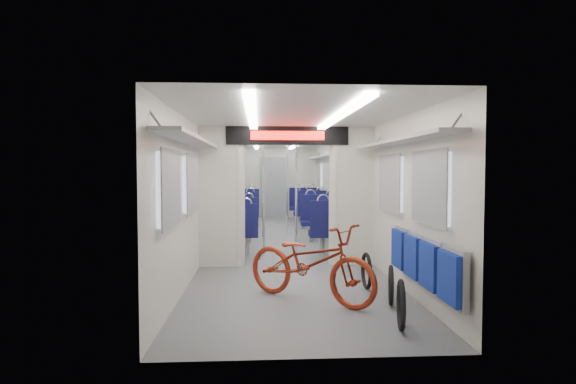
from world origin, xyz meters
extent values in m
plane|color=#515456|center=(0.00, 0.00, 0.00)|extent=(12.00, 12.00, 0.00)
cube|color=beige|center=(-1.45, 0.00, 1.15)|extent=(0.02, 12.00, 2.30)
cube|color=beige|center=(1.45, 0.00, 1.15)|extent=(0.02, 12.00, 2.30)
cube|color=beige|center=(0.00, 6.00, 1.15)|extent=(2.90, 0.02, 2.30)
cube|color=beige|center=(0.00, -6.00, 1.15)|extent=(2.90, 0.02, 2.30)
cube|color=silver|center=(0.00, 0.00, 2.30)|extent=(2.90, 12.00, 0.02)
cube|color=white|center=(-0.55, 0.00, 2.27)|extent=(0.12, 11.40, 0.04)
cube|color=white|center=(0.55, 0.00, 2.27)|extent=(0.12, 11.40, 0.04)
cube|color=beige|center=(-1.12, -2.00, 1.00)|extent=(0.65, 0.18, 2.00)
cube|color=beige|center=(1.12, -2.00, 1.00)|extent=(0.65, 0.18, 2.00)
cube|color=beige|center=(0.00, -2.00, 2.15)|extent=(2.90, 0.18, 0.30)
cylinder|color=beige|center=(-0.80, -2.00, 1.00)|extent=(0.20, 0.20, 2.00)
cylinder|color=beige|center=(0.80, -2.00, 1.00)|extent=(0.20, 0.20, 2.00)
cube|color=black|center=(0.00, -2.11, 2.15)|extent=(2.00, 0.03, 0.30)
cube|color=#FF0C07|center=(0.00, -2.13, 2.15)|extent=(1.20, 0.02, 0.14)
cube|color=silver|center=(-1.42, -4.80, 1.40)|extent=(0.04, 1.00, 0.75)
cube|color=silver|center=(1.42, -4.80, 1.40)|extent=(0.04, 1.00, 0.75)
cube|color=silver|center=(-1.42, -3.20, 1.40)|extent=(0.04, 1.00, 0.75)
cube|color=silver|center=(1.42, -3.20, 1.40)|extent=(0.04, 1.00, 0.75)
cube|color=silver|center=(-1.42, -0.50, 1.40)|extent=(0.04, 1.00, 0.75)
cube|color=silver|center=(1.42, -0.50, 1.40)|extent=(0.04, 1.00, 0.75)
cube|color=silver|center=(-1.42, 1.40, 1.40)|extent=(0.04, 1.00, 0.75)
cube|color=silver|center=(1.42, 1.40, 1.40)|extent=(0.04, 1.00, 0.75)
cube|color=silver|center=(-1.42, 3.30, 1.40)|extent=(0.04, 1.00, 0.75)
cube|color=silver|center=(1.42, 3.30, 1.40)|extent=(0.04, 1.00, 0.75)
cube|color=silver|center=(-1.42, 5.10, 1.40)|extent=(0.04, 1.00, 0.75)
cube|color=silver|center=(1.42, 5.10, 1.40)|extent=(0.04, 1.00, 0.75)
cube|color=gray|center=(-1.27, -4.00, 1.95)|extent=(0.30, 3.60, 0.04)
cube|color=gray|center=(1.27, -4.00, 1.95)|extent=(0.30, 3.60, 0.04)
cube|color=gray|center=(-1.27, 2.00, 1.95)|extent=(0.30, 7.60, 0.04)
cube|color=gray|center=(1.27, 2.00, 1.95)|extent=(0.30, 7.60, 0.04)
cube|color=gray|center=(0.00, 5.94, 1.00)|extent=(0.90, 0.05, 2.00)
imported|color=maroon|center=(0.15, -4.22, 0.48)|extent=(1.79, 1.66, 0.95)
cube|color=gray|center=(1.38, -5.59, 0.58)|extent=(0.06, 0.50, 0.57)
cube|color=navy|center=(1.32, -5.59, 0.58)|extent=(0.06, 0.46, 0.48)
cube|color=gray|center=(1.38, -5.04, 0.58)|extent=(0.06, 0.50, 0.57)
cube|color=navy|center=(1.32, -5.04, 0.58)|extent=(0.06, 0.46, 0.48)
cube|color=gray|center=(1.38, -4.49, 0.58)|extent=(0.06, 0.50, 0.57)
cube|color=navy|center=(1.32, -4.49, 0.58)|extent=(0.06, 0.46, 0.48)
cube|color=gray|center=(1.38, -3.94, 0.58)|extent=(0.06, 0.50, 0.57)
cube|color=navy|center=(1.32, -3.94, 0.58)|extent=(0.06, 0.46, 0.48)
torus|color=black|center=(0.94, -5.34, 0.23)|extent=(0.15, 0.51, 0.51)
torus|color=black|center=(1.08, -4.45, 0.21)|extent=(0.16, 0.48, 0.48)
torus|color=black|center=(0.96, -3.69, 0.22)|extent=(0.06, 0.49, 0.49)
cube|color=#0C0D38|center=(-0.70, -1.05, 0.40)|extent=(0.43, 0.40, 0.10)
cylinder|color=gray|center=(-0.70, -1.05, 0.17)|extent=(0.10, 0.10, 0.35)
cube|color=#0C0D38|center=(-0.70, -1.22, 0.71)|extent=(0.43, 0.08, 0.53)
torus|color=silver|center=(-0.70, -1.22, 0.98)|extent=(0.22, 0.03, 0.22)
cube|color=#0C0D38|center=(-0.70, 0.57, 0.40)|extent=(0.43, 0.40, 0.10)
cylinder|color=gray|center=(-0.70, 0.57, 0.17)|extent=(0.10, 0.10, 0.35)
cube|color=#0C0D38|center=(-0.70, 0.74, 0.71)|extent=(0.43, 0.08, 0.53)
torus|color=silver|center=(-0.70, 0.74, 0.98)|extent=(0.22, 0.03, 0.22)
cube|color=#0C0D38|center=(-1.17, -1.05, 0.40)|extent=(0.43, 0.40, 0.10)
cylinder|color=gray|center=(-1.17, -1.05, 0.17)|extent=(0.10, 0.10, 0.35)
cube|color=#0C0D38|center=(-1.17, -1.22, 0.71)|extent=(0.43, 0.08, 0.53)
torus|color=silver|center=(-1.17, -1.22, 0.98)|extent=(0.22, 0.03, 0.22)
cube|color=#0C0D38|center=(-1.17, 0.57, 0.40)|extent=(0.43, 0.40, 0.10)
cylinder|color=gray|center=(-1.17, 0.57, 0.17)|extent=(0.10, 0.10, 0.35)
cube|color=#0C0D38|center=(-1.17, 0.74, 0.71)|extent=(0.43, 0.08, 0.53)
torus|color=silver|center=(-1.17, 0.74, 0.98)|extent=(0.22, 0.03, 0.22)
cube|color=#0C0D38|center=(0.70, -1.11, 0.40)|extent=(0.48, 0.44, 0.10)
cylinder|color=gray|center=(0.70, -1.11, 0.17)|extent=(0.10, 0.10, 0.35)
cube|color=#0C0D38|center=(0.70, -1.29, 0.74)|extent=(0.48, 0.08, 0.58)
torus|color=silver|center=(0.70, -1.29, 1.03)|extent=(0.24, 0.03, 0.24)
cube|color=#0C0D38|center=(0.70, 0.68, 0.40)|extent=(0.48, 0.44, 0.10)
cylinder|color=gray|center=(0.70, 0.68, 0.17)|extent=(0.10, 0.10, 0.35)
cube|color=#0C0D38|center=(0.70, 0.86, 0.74)|extent=(0.48, 0.08, 0.58)
torus|color=silver|center=(0.70, 0.86, 1.03)|extent=(0.24, 0.03, 0.24)
cube|color=#0C0D38|center=(1.17, -1.11, 0.40)|extent=(0.48, 0.44, 0.10)
cylinder|color=gray|center=(1.17, -1.11, 0.17)|extent=(0.10, 0.10, 0.35)
cube|color=#0C0D38|center=(1.17, -1.29, 0.74)|extent=(0.48, 0.08, 0.58)
torus|color=silver|center=(1.17, -1.29, 1.03)|extent=(0.24, 0.03, 0.24)
cube|color=#0C0D38|center=(1.17, 0.68, 0.40)|extent=(0.48, 0.44, 0.10)
cylinder|color=gray|center=(1.17, 0.68, 0.17)|extent=(0.10, 0.10, 0.35)
cube|color=#0C0D38|center=(1.17, 0.86, 0.74)|extent=(0.48, 0.08, 0.58)
torus|color=silver|center=(1.17, 0.86, 1.03)|extent=(0.24, 0.03, 0.24)
cube|color=#0C0D38|center=(-0.70, 2.75, 0.40)|extent=(0.46, 0.43, 0.10)
cylinder|color=gray|center=(-0.70, 2.75, 0.17)|extent=(0.10, 0.10, 0.35)
cube|color=#0C0D38|center=(-0.70, 2.58, 0.73)|extent=(0.46, 0.08, 0.56)
torus|color=silver|center=(-0.70, 2.58, 1.01)|extent=(0.23, 0.03, 0.23)
cube|color=#0C0D38|center=(-0.70, 4.49, 0.40)|extent=(0.46, 0.43, 0.10)
cylinder|color=gray|center=(-0.70, 4.49, 0.17)|extent=(0.10, 0.10, 0.35)
cube|color=#0C0D38|center=(-0.70, 4.66, 0.73)|extent=(0.46, 0.08, 0.56)
torus|color=silver|center=(-0.70, 4.66, 1.01)|extent=(0.23, 0.03, 0.23)
cube|color=#0C0D38|center=(-1.17, 2.75, 0.40)|extent=(0.46, 0.43, 0.10)
cylinder|color=gray|center=(-1.17, 2.75, 0.17)|extent=(0.10, 0.10, 0.35)
cube|color=#0C0D38|center=(-1.17, 2.58, 0.73)|extent=(0.46, 0.08, 0.56)
torus|color=silver|center=(-1.17, 2.58, 1.01)|extent=(0.23, 0.03, 0.23)
cube|color=#0C0D38|center=(-1.17, 4.49, 0.40)|extent=(0.46, 0.43, 0.10)
cylinder|color=gray|center=(-1.17, 4.49, 0.17)|extent=(0.10, 0.10, 0.35)
cube|color=#0C0D38|center=(-1.17, 4.66, 0.73)|extent=(0.46, 0.08, 0.56)
torus|color=silver|center=(-1.17, 4.66, 1.01)|extent=(0.23, 0.03, 0.23)
cube|color=#0C0D38|center=(0.70, 2.89, 0.40)|extent=(0.48, 0.45, 0.10)
cylinder|color=gray|center=(0.70, 2.89, 0.17)|extent=(0.10, 0.10, 0.35)
cube|color=#0C0D38|center=(0.70, 2.71, 0.74)|extent=(0.48, 0.09, 0.58)
torus|color=silver|center=(0.70, 2.71, 1.03)|extent=(0.24, 0.03, 0.24)
cube|color=#0C0D38|center=(0.70, 4.70, 0.40)|extent=(0.48, 0.45, 0.10)
cylinder|color=gray|center=(0.70, 4.70, 0.17)|extent=(0.10, 0.10, 0.35)
cube|color=#0C0D38|center=(0.70, 4.88, 0.74)|extent=(0.48, 0.09, 0.58)
torus|color=silver|center=(0.70, 4.88, 1.03)|extent=(0.24, 0.03, 0.24)
cube|color=#0C0D38|center=(1.17, 2.89, 0.40)|extent=(0.48, 0.45, 0.10)
cylinder|color=gray|center=(1.17, 2.89, 0.17)|extent=(0.10, 0.10, 0.35)
cube|color=#0C0D38|center=(1.17, 2.71, 0.74)|extent=(0.48, 0.09, 0.58)
torus|color=silver|center=(1.17, 2.71, 1.03)|extent=(0.24, 0.03, 0.24)
cube|color=#0C0D38|center=(1.17, 4.70, 0.40)|extent=(0.48, 0.45, 0.10)
cylinder|color=gray|center=(1.17, 4.70, 0.17)|extent=(0.10, 0.10, 0.35)
cube|color=#0C0D38|center=(1.17, 4.88, 0.74)|extent=(0.48, 0.09, 0.58)
torus|color=silver|center=(1.17, 4.88, 1.03)|extent=(0.24, 0.03, 0.24)
cylinder|color=silver|center=(-0.39, -1.19, 1.15)|extent=(0.05, 0.05, 2.30)
cylinder|color=silver|center=(0.22, -1.11, 1.15)|extent=(0.04, 0.04, 2.30)
cylinder|color=silver|center=(-0.35, 1.65, 1.15)|extent=(0.04, 0.04, 2.30)
cylinder|color=silver|center=(0.22, 1.86, 1.15)|extent=(0.04, 0.04, 2.30)
camera|label=1|loc=(-0.46, -9.97, 1.60)|focal=30.00mm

